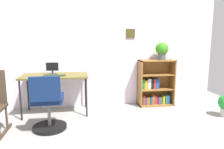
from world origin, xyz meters
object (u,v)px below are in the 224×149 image
keyboard (55,75)px  monitor (52,69)px  desk (55,78)px  bookshelf_low (155,85)px  potted_plant_on_shelf (162,50)px  office_chair (48,107)px

keyboard → monitor: bearing=108.4°
desk → monitor: monitor is taller
monitor → bookshelf_low: 2.10m
keyboard → bookshelf_low: (2.00, 0.31, -0.32)m
monitor → potted_plant_on_shelf: size_ratio=0.63×
desk → bookshelf_low: (2.01, 0.21, -0.25)m
bookshelf_low → potted_plant_on_shelf: potted_plant_on_shelf is taller
desk → potted_plant_on_shelf: potted_plant_on_shelf is taller
monitor → potted_plant_on_shelf: 2.19m
bookshelf_low → monitor: bearing=-175.6°
office_chair → potted_plant_on_shelf: (2.15, 0.92, 0.78)m
desk → monitor: 0.17m
monitor → potted_plant_on_shelf: (2.17, 0.11, 0.32)m
potted_plant_on_shelf → keyboard: bearing=-172.9°
monitor → office_chair: (0.01, -0.81, -0.46)m
monitor → bookshelf_low: size_ratio=0.23×
keyboard → potted_plant_on_shelf: bearing=7.1°
monitor → office_chair: size_ratio=0.26×
keyboard → potted_plant_on_shelf: size_ratio=1.09×
office_chair → bookshelf_low: 2.26m
bookshelf_low → desk: bearing=-174.0°
potted_plant_on_shelf → bookshelf_low: bearing=154.7°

